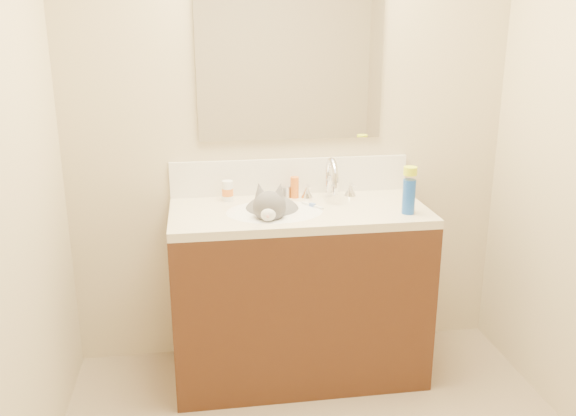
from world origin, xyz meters
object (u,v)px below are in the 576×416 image
object	(u,v)px
silver_jar	(286,192)
faucet	(331,182)
amber_bottle	(295,187)
basin	(275,226)
vanity_cabinet	(299,296)
cat	(272,216)
pill_bottle	(228,191)
spray_can	(409,197)

from	to	relation	value
silver_jar	faucet	bearing A→B (deg)	-14.07
silver_jar	amber_bottle	xyz separation A→B (m)	(0.04, -0.01, 0.02)
basin	faucet	bearing A→B (deg)	29.12
faucet	amber_bottle	distance (m)	0.18
vanity_cabinet	basin	size ratio (longest dim) A/B	2.67
cat	pill_bottle	xyz separation A→B (m)	(-0.19, 0.18, 0.08)
pill_bottle	amber_bottle	xyz separation A→B (m)	(0.33, 0.00, 0.00)
pill_bottle	cat	bearing A→B (deg)	-42.90
faucet	pill_bottle	bearing A→B (deg)	175.06
vanity_cabinet	silver_jar	distance (m)	0.52
pill_bottle	silver_jar	xyz separation A→B (m)	(0.29, 0.01, -0.02)
pill_bottle	silver_jar	distance (m)	0.29
pill_bottle	basin	bearing A→B (deg)	-46.20
basin	pill_bottle	xyz separation A→B (m)	(-0.20, 0.21, 0.12)
basin	amber_bottle	xyz separation A→B (m)	(0.13, 0.21, 0.12)
cat	spray_can	world-z (taller)	cat
silver_jar	cat	bearing A→B (deg)	-115.91
basin	amber_bottle	distance (m)	0.28
cat	silver_jar	size ratio (longest dim) A/B	7.43
cat	pill_bottle	size ratio (longest dim) A/B	4.24
basin	faucet	distance (m)	0.38
cat	amber_bottle	bearing A→B (deg)	65.15
pill_bottle	spray_can	world-z (taller)	spray_can
amber_bottle	silver_jar	bearing A→B (deg)	170.60
cat	pill_bottle	distance (m)	0.28
basin	pill_bottle	world-z (taller)	pill_bottle
vanity_cabinet	silver_jar	bearing A→B (deg)	100.42
cat	amber_bottle	size ratio (longest dim) A/B	4.00
cat	silver_jar	world-z (taller)	cat
faucet	pill_bottle	size ratio (longest dim) A/B	2.82
cat	spray_can	bearing A→B (deg)	-2.17
basin	pill_bottle	size ratio (longest dim) A/B	4.54
amber_bottle	pill_bottle	bearing A→B (deg)	-179.42
spray_can	amber_bottle	bearing A→B (deg)	144.59
cat	spray_can	size ratio (longest dim) A/B	2.65
faucet	pill_bottle	xyz separation A→B (m)	(-0.50, 0.04, -0.04)
basin	cat	world-z (taller)	cat
basin	silver_jar	size ratio (longest dim) A/B	7.95
vanity_cabinet	faucet	xyz separation A→B (m)	(0.18, 0.14, 0.54)
amber_bottle	cat	bearing A→B (deg)	-126.58
spray_can	pill_bottle	bearing A→B (deg)	157.57
silver_jar	amber_bottle	bearing A→B (deg)	-9.40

